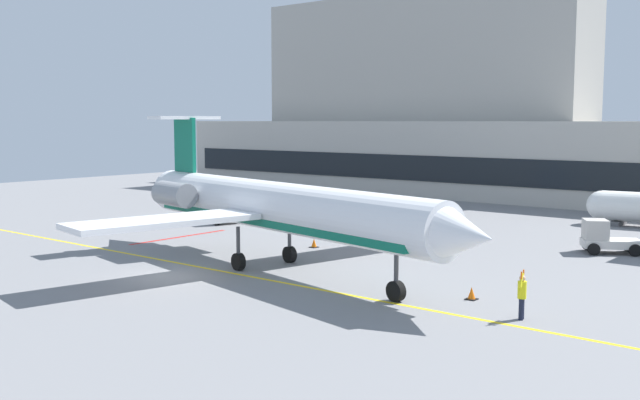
# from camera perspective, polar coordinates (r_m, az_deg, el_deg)

# --- Properties ---
(ground) EXTENTS (120.00, 120.00, 0.11)m
(ground) POSITION_cam_1_polar(r_m,az_deg,el_deg) (37.49, -11.55, -5.90)
(ground) COLOR slate
(terminal_building) EXTENTS (79.13, 12.47, 21.50)m
(terminal_building) POSITION_cam_1_polar(r_m,az_deg,el_deg) (78.89, 11.50, 6.15)
(terminal_building) COLOR #B7B2A8
(terminal_building) RESTS_ON ground
(regional_jet) EXTENTS (27.81, 21.11, 7.97)m
(regional_jet) POSITION_cam_1_polar(r_m,az_deg,el_deg) (38.38, -3.76, -0.49)
(regional_jet) COLOR white
(regional_jet) RESTS_ON ground
(baggage_tug) EXTENTS (3.34, 2.92, 2.13)m
(baggage_tug) POSITION_cam_1_polar(r_m,az_deg,el_deg) (55.37, 3.66, -0.86)
(baggage_tug) COLOR #1E4CB2
(baggage_tug) RESTS_ON ground
(pushback_tractor) EXTENTS (3.65, 3.21, 1.96)m
(pushback_tractor) POSITION_cam_1_polar(r_m,az_deg,el_deg) (46.14, 21.10, -2.74)
(pushback_tractor) COLOR silver
(pushback_tractor) RESTS_ON ground
(belt_loader) EXTENTS (3.54, 2.66, 2.21)m
(belt_loader) POSITION_cam_1_polar(r_m,az_deg,el_deg) (56.05, -7.58, -0.78)
(belt_loader) COLOR silver
(belt_loader) RESTS_ON ground
(marshaller) EXTENTS (0.34, 0.83, 1.93)m
(marshaller) POSITION_cam_1_polar(r_m,az_deg,el_deg) (29.87, 15.31, -7.06)
(marshaller) COLOR #191E33
(marshaller) RESTS_ON ground
(safety_cone_alpha) EXTENTS (0.47, 0.47, 0.55)m
(safety_cone_alpha) POSITION_cam_1_polar(r_m,az_deg,el_deg) (45.05, -0.47, -3.37)
(safety_cone_alpha) COLOR orange
(safety_cone_alpha) RESTS_ON ground
(safety_cone_bravo) EXTENTS (0.47, 0.47, 0.55)m
(safety_cone_bravo) POSITION_cam_1_polar(r_m,az_deg,el_deg) (32.78, 11.62, -7.11)
(safety_cone_bravo) COLOR orange
(safety_cone_bravo) RESTS_ON ground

